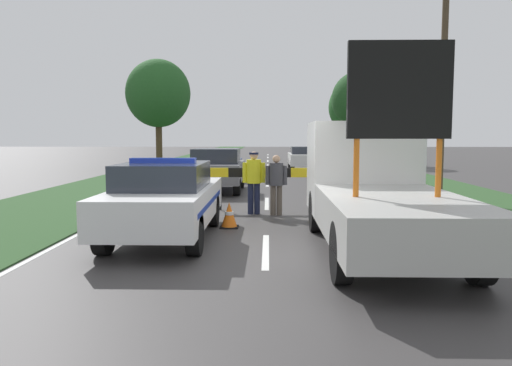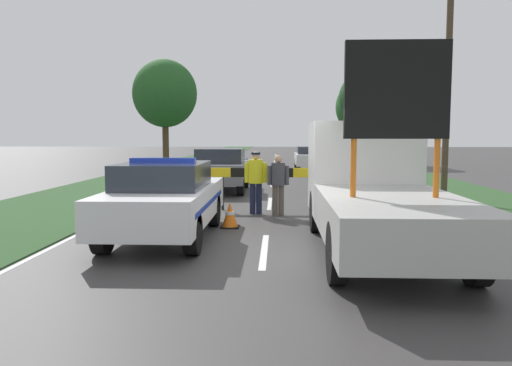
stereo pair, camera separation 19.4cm
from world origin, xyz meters
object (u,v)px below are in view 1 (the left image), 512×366
(traffic_cone_near_police, at_px, (229,215))
(queued_car_van_white, at_px, (305,158))
(road_barrier, at_px, (270,175))
(roadside_tree_mid_left, at_px, (355,107))
(pedestrian_civilian, at_px, (276,180))
(roadside_tree_near_right, at_px, (358,100))
(police_car, at_px, (165,199))
(roadside_tree_near_left, at_px, (158,94))
(traffic_cone_centre_front, at_px, (344,200))
(utility_pole, at_px, (443,76))
(queued_car_hatch_blue, at_px, (222,163))
(work_truck, at_px, (374,185))
(queued_car_suv_grey, at_px, (217,169))
(police_officer, at_px, (254,177))

(traffic_cone_near_police, distance_m, queued_car_van_white, 18.99)
(road_barrier, xyz_separation_m, roadside_tree_mid_left, (6.27, 23.26, 3.13))
(pedestrian_civilian, bearing_deg, roadside_tree_near_right, 49.97)
(police_car, relative_size, roadside_tree_near_left, 0.68)
(traffic_cone_centre_front, bearing_deg, road_barrier, 172.18)
(road_barrier, xyz_separation_m, utility_pole, (5.43, 2.18, 2.96))
(roadside_tree_near_right, xyz_separation_m, utility_pole, (-0.75, -19.37, -0.61))
(queued_car_hatch_blue, bearing_deg, traffic_cone_centre_front, 112.64)
(work_truck, bearing_deg, roadside_tree_mid_left, -99.69)
(queued_car_suv_grey, relative_size, queued_car_hatch_blue, 0.99)
(traffic_cone_centre_front, bearing_deg, queued_car_hatch_blue, 112.64)
(work_truck, bearing_deg, queued_car_hatch_blue, -74.44)
(queued_car_suv_grey, relative_size, roadside_tree_mid_left, 0.66)
(roadside_tree_near_right, bearing_deg, work_truck, -99.27)
(police_officer, bearing_deg, police_car, 91.05)
(police_officer, height_order, queued_car_van_white, police_officer)
(police_officer, bearing_deg, roadside_tree_mid_left, -76.60)
(queued_car_van_white, bearing_deg, queued_car_hatch_blue, 53.90)
(road_barrier, distance_m, traffic_cone_near_police, 2.91)
(roadside_tree_mid_left, bearing_deg, utility_pole, -92.28)
(road_barrier, relative_size, queued_car_van_white, 0.79)
(police_car, distance_m, utility_pole, 10.20)
(roadside_tree_near_right, height_order, roadside_tree_mid_left, roadside_tree_near_right)
(traffic_cone_near_police, height_order, roadside_tree_near_right, roadside_tree_near_right)
(road_barrier, xyz_separation_m, queued_car_hatch_blue, (-2.28, 10.01, -0.25))
(road_barrier, height_order, queued_car_hatch_blue, queued_car_hatch_blue)
(queued_car_suv_grey, relative_size, roadside_tree_near_left, 0.59)
(traffic_cone_centre_front, relative_size, roadside_tree_near_left, 0.09)
(police_car, relative_size, roadside_tree_mid_left, 0.76)
(work_truck, height_order, police_officer, work_truck)
(pedestrian_civilian, bearing_deg, queued_car_van_white, 58.33)
(traffic_cone_near_police, relative_size, roadside_tree_near_right, 0.09)
(roadside_tree_near_right, relative_size, roadside_tree_mid_left, 1.06)
(work_truck, distance_m, queued_car_van_white, 20.47)
(roadside_tree_near_left, height_order, utility_pole, utility_pole)
(traffic_cone_centre_front, height_order, utility_pole, utility_pole)
(work_truck, height_order, queued_car_hatch_blue, work_truck)
(pedestrian_civilian, xyz_separation_m, traffic_cone_near_police, (-1.09, -1.81, -0.64))
(road_barrier, xyz_separation_m, roadside_tree_near_right, (6.18, 21.55, 3.57))
(work_truck, xyz_separation_m, queued_car_suv_grey, (-3.91, 9.01, -0.31))
(police_officer, bearing_deg, queued_car_suv_grey, -44.86)
(queued_car_suv_grey, bearing_deg, roadside_tree_near_right, -115.69)
(traffic_cone_near_police, xyz_separation_m, queued_car_van_white, (3.08, 18.74, 0.46))
(police_car, xyz_separation_m, traffic_cone_near_police, (1.20, 1.23, -0.52))
(road_barrier, relative_size, roadside_tree_near_right, 0.54)
(work_truck, xyz_separation_m, utility_pole, (3.49, 6.58, 2.80))
(road_barrier, distance_m, queued_car_hatch_blue, 10.27)
(road_barrier, xyz_separation_m, police_officer, (-0.43, -0.69, -0.00))
(queued_car_van_white, bearing_deg, utility_pole, 103.33)
(roadside_tree_near_right, relative_size, utility_pole, 0.85)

